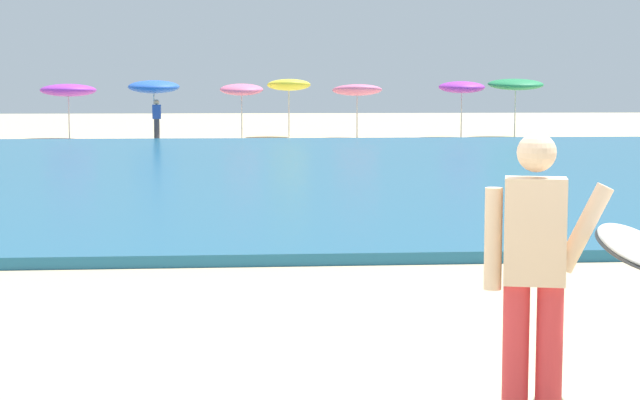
% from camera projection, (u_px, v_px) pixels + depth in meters
% --- Properties ---
extents(sea, '(120.00, 28.00, 0.14)m').
position_uv_depth(sea, '(256.00, 167.00, 25.59)').
color(sea, '#1E6084').
rests_on(sea, ground).
extents(surfer_with_board, '(1.27, 2.62, 1.73)m').
position_uv_depth(surfer_with_board, '(582.00, 258.00, 5.85)').
color(surfer_with_board, red).
rests_on(surfer_with_board, ground).
extents(beach_umbrella_1, '(2.20, 2.20, 2.18)m').
position_uv_depth(beach_umbrella_1, '(68.00, 90.00, 41.68)').
color(beach_umbrella_1, beige).
rests_on(beach_umbrella_1, ground).
extents(beach_umbrella_2, '(1.97, 1.99, 2.36)m').
position_uv_depth(beach_umbrella_2, '(154.00, 87.00, 40.35)').
color(beach_umbrella_2, beige).
rests_on(beach_umbrella_2, ground).
extents(beach_umbrella_3, '(1.72, 1.75, 2.25)m').
position_uv_depth(beach_umbrella_3, '(242.00, 90.00, 41.76)').
color(beach_umbrella_3, beige).
rests_on(beach_umbrella_3, ground).
extents(beach_umbrella_4, '(1.79, 1.82, 2.43)m').
position_uv_depth(beach_umbrella_4, '(289.00, 85.00, 43.23)').
color(beach_umbrella_4, beige).
rests_on(beach_umbrella_4, ground).
extents(beach_umbrella_5, '(2.00, 2.03, 2.23)m').
position_uv_depth(beach_umbrella_5, '(357.00, 90.00, 42.25)').
color(beach_umbrella_5, beige).
rests_on(beach_umbrella_5, ground).
extents(beach_umbrella_6, '(1.90, 1.91, 2.33)m').
position_uv_depth(beach_umbrella_6, '(462.00, 87.00, 42.95)').
color(beach_umbrella_6, beige).
rests_on(beach_umbrella_6, ground).
extents(beach_umbrella_7, '(2.28, 2.30, 2.46)m').
position_uv_depth(beach_umbrella_7, '(516.00, 84.00, 43.15)').
color(beach_umbrella_7, beige).
rests_on(beach_umbrella_7, ground).
extents(beachgoer_near_row_left, '(0.32, 0.20, 1.58)m').
position_uv_depth(beachgoer_near_row_left, '(157.00, 119.00, 40.00)').
color(beachgoer_near_row_left, '#383842').
rests_on(beachgoer_near_row_left, ground).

